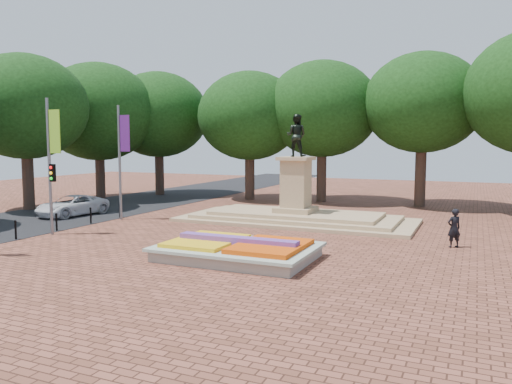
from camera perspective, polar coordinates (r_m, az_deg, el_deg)
ground at (r=22.82m, az=-2.18°, el=-6.33°), size 90.00×90.00×0.00m
asphalt_street at (r=35.58m, az=-20.66°, el=-2.34°), size 9.00×90.00×0.02m
flower_bed at (r=20.55m, az=-2.06°, el=-6.61°), size 6.30×4.30×0.91m
monument at (r=29.97m, az=4.56°, el=-1.75°), size 14.00×6.00×6.40m
tree_row_back at (r=38.82m, az=12.89°, el=8.38°), size 44.80×8.80×10.43m
tree_row_street at (r=38.39m, az=-26.19°, el=7.55°), size 8.40×25.40×9.98m
banner_poles at (r=27.35m, az=-22.85°, el=3.41°), size 0.88×11.17×7.00m
bollard_row at (r=27.99m, az=-23.75°, el=-3.48°), size 0.12×13.12×0.98m
van at (r=34.53m, az=-20.27°, el=-1.46°), size 2.78×5.01×1.33m
pedestrian at (r=24.34m, az=21.69°, el=-3.85°), size 0.77×0.72×1.78m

